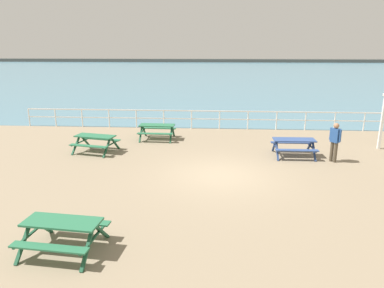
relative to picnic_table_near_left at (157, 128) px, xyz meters
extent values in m
cube|color=gray|center=(3.25, -5.11, -0.68)|extent=(30.00, 24.00, 0.20)
cube|color=teal|center=(3.25, 47.64, -0.58)|extent=(142.00, 90.00, 0.01)
cube|color=#4C4C47|center=(3.25, 90.64, -0.58)|extent=(142.00, 6.00, 1.80)
cube|color=white|center=(3.25, 2.64, 0.47)|extent=(23.00, 0.06, 0.06)
cube|color=white|center=(3.25, 2.64, -0.01)|extent=(23.00, 0.05, 0.05)
cylinder|color=white|center=(-8.25, 2.64, -0.06)|extent=(0.07, 0.07, 1.05)
cylinder|color=white|center=(-6.61, 2.64, -0.06)|extent=(0.07, 0.07, 1.05)
cylinder|color=white|center=(-4.97, 2.64, -0.06)|extent=(0.07, 0.07, 1.05)
cylinder|color=white|center=(-3.32, 2.64, -0.06)|extent=(0.07, 0.07, 1.05)
cylinder|color=white|center=(-1.68, 2.64, -0.06)|extent=(0.07, 0.07, 1.05)
cylinder|color=white|center=(-0.04, 2.64, -0.06)|extent=(0.07, 0.07, 1.05)
cylinder|color=white|center=(1.61, 2.64, -0.06)|extent=(0.07, 0.07, 1.05)
cylinder|color=white|center=(3.25, 2.64, -0.06)|extent=(0.07, 0.07, 1.05)
cylinder|color=white|center=(4.89, 2.64, -0.06)|extent=(0.07, 0.07, 1.05)
cylinder|color=white|center=(6.53, 2.64, -0.06)|extent=(0.07, 0.07, 1.05)
cylinder|color=white|center=(8.18, 2.64, -0.06)|extent=(0.07, 0.07, 1.05)
cylinder|color=white|center=(9.82, 2.64, -0.06)|extent=(0.07, 0.07, 1.05)
cylinder|color=white|center=(11.46, 2.64, -0.06)|extent=(0.07, 0.07, 1.05)
cube|color=#286B47|center=(0.00, 0.00, 0.17)|extent=(1.81, 0.74, 0.05)
cube|color=#286B47|center=(0.01, 0.62, -0.13)|extent=(1.81, 0.30, 0.04)
cube|color=#286B47|center=(-0.01, -0.62, -0.13)|extent=(1.81, 0.30, 0.04)
cube|color=#1E5035|center=(0.79, 0.36, -0.21)|extent=(0.10, 0.79, 0.79)
cube|color=#1E5035|center=(0.77, -0.39, -0.21)|extent=(0.10, 0.79, 0.79)
cube|color=#1E5035|center=(0.78, -0.02, -0.16)|extent=(0.09, 1.50, 0.04)
cube|color=#1E5035|center=(-0.77, 0.39, -0.21)|extent=(0.10, 0.79, 0.79)
cube|color=#1E5035|center=(-0.79, -0.36, -0.21)|extent=(0.10, 0.79, 0.79)
cube|color=#1E5035|center=(-0.78, 0.02, -0.16)|extent=(0.09, 1.50, 0.04)
cube|color=#286B47|center=(-2.45, -2.45, 0.17)|extent=(1.91, 1.06, 0.05)
cube|color=#286B47|center=(-2.32, -1.85, -0.13)|extent=(1.81, 0.63, 0.04)
cube|color=#286B47|center=(-2.58, -3.06, -0.13)|extent=(1.81, 0.63, 0.04)
cube|color=#1E5035|center=(-1.60, -2.25, -0.21)|extent=(0.24, 0.79, 0.79)
cube|color=#1E5035|center=(-1.76, -2.98, -0.21)|extent=(0.24, 0.79, 0.79)
cube|color=#1E5035|center=(-1.68, -2.62, -0.16)|extent=(0.37, 1.48, 0.04)
cube|color=#1E5035|center=(-3.13, -1.93, -0.21)|extent=(0.24, 0.79, 0.79)
cube|color=#1E5035|center=(-3.29, -2.66, -0.21)|extent=(0.24, 0.79, 0.79)
cube|color=#1E5035|center=(-3.21, -2.29, -0.16)|extent=(0.37, 1.48, 0.04)
cube|color=#286B47|center=(-0.53, -10.51, 0.17)|extent=(1.86, 0.87, 0.05)
cube|color=#286B47|center=(-0.47, -9.89, -0.13)|extent=(1.82, 0.43, 0.04)
cube|color=#286B47|center=(-0.59, -11.13, -0.13)|extent=(1.82, 0.43, 0.04)
cube|color=#1E5035|center=(0.28, -10.21, -0.21)|extent=(0.16, 0.80, 0.79)
cube|color=#1E5035|center=(0.21, -10.96, -0.21)|extent=(0.16, 0.80, 0.79)
cube|color=#1E5035|center=(0.24, -10.58, -0.16)|extent=(0.20, 1.50, 0.04)
cube|color=#1E5035|center=(-1.27, -10.06, -0.21)|extent=(0.16, 0.80, 0.79)
cube|color=#1E5035|center=(-1.34, -10.81, -0.21)|extent=(0.16, 0.80, 0.79)
cube|color=#1E5035|center=(-1.31, -10.44, -0.16)|extent=(0.20, 1.50, 0.04)
cube|color=#334C84|center=(6.47, -2.51, 0.17)|extent=(1.81, 0.72, 0.05)
cube|color=#334C84|center=(6.46, -1.89, -0.13)|extent=(1.80, 0.28, 0.04)
cube|color=#334C84|center=(6.48, -3.13, -0.13)|extent=(1.80, 0.28, 0.04)
cube|color=navy|center=(7.25, -2.12, -0.21)|extent=(0.09, 0.79, 0.79)
cube|color=navy|center=(7.25, -2.87, -0.21)|extent=(0.09, 0.79, 0.79)
cube|color=navy|center=(7.25, -2.50, -0.16)|extent=(0.07, 1.50, 0.04)
cube|color=navy|center=(5.69, -2.14, -0.21)|extent=(0.09, 0.79, 0.79)
cube|color=navy|center=(5.69, -2.89, -0.21)|extent=(0.09, 0.79, 0.79)
cube|color=navy|center=(5.69, -2.51, -0.16)|extent=(0.07, 1.50, 0.04)
cylinder|color=#4C4233|center=(7.92, -3.11, -0.16)|extent=(0.14, 0.14, 0.85)
cylinder|color=#4C4233|center=(8.03, -3.25, -0.16)|extent=(0.14, 0.14, 0.85)
cube|color=#264C8C|center=(7.97, -3.18, 0.56)|extent=(0.38, 0.40, 0.58)
cylinder|color=#264C8C|center=(7.84, -3.01, 0.58)|extent=(0.09, 0.09, 0.52)
cylinder|color=#264C8C|center=(8.11, -3.35, 0.58)|extent=(0.09, 0.09, 0.52)
sphere|color=#9E7051|center=(7.97, -3.18, 0.96)|extent=(0.23, 0.23, 0.23)
cube|color=white|center=(10.75, -1.05, 0.67)|extent=(0.12, 0.12, 2.50)
camera|label=1|loc=(3.01, -17.81, 4.15)|focal=33.30mm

